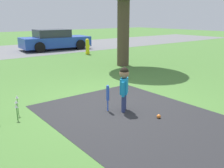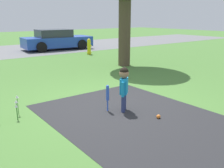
{
  "view_description": "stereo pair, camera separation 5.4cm",
  "coord_description": "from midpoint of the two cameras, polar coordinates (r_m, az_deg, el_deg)",
  "views": [
    {
      "loc": [
        -3.24,
        -4.24,
        1.91
      ],
      "look_at": [
        -0.02,
        -0.14,
        0.5
      ],
      "focal_mm": 40.0,
      "sensor_mm": 36.0,
      "label": 1
    },
    {
      "loc": [
        -3.2,
        -4.27,
        1.91
      ],
      "look_at": [
        -0.02,
        -0.14,
        0.5
      ],
      "focal_mm": 40.0,
      "sensor_mm": 36.0,
      "label": 2
    }
  ],
  "objects": [
    {
      "name": "flower_bed",
      "position": [
        5.14,
        -23.45,
        -4.38
      ],
      "size": [
        0.53,
        0.41,
        0.41
      ],
      "color": "#38702D",
      "rests_on": "ground"
    },
    {
      "name": "child",
      "position": [
        5.07,
        2.48,
        0.23
      ],
      "size": [
        0.3,
        0.27,
        0.93
      ],
      "rotation": [
        0.0,
        0.0,
        0.73
      ],
      "color": "navy",
      "rests_on": "ground"
    },
    {
      "name": "baseball_bat",
      "position": [
        5.12,
        -1.29,
        -2.38
      ],
      "size": [
        0.06,
        0.06,
        0.56
      ],
      "color": "blue",
      "rests_on": "ground"
    },
    {
      "name": "sports_ball",
      "position": [
        4.95,
        10.31,
        -7.29
      ],
      "size": [
        0.08,
        0.08,
        0.08
      ],
      "color": "orange",
      "rests_on": "ground"
    },
    {
      "name": "parked_car",
      "position": [
        15.46,
        -13.06,
        9.77
      ],
      "size": [
        4.1,
        2.11,
        1.19
      ],
      "rotation": [
        0.0,
        0.0,
        -0.09
      ],
      "color": "#2347AD",
      "rests_on": "ground"
    },
    {
      "name": "ground_plane",
      "position": [
        5.67,
        -0.96,
        -4.52
      ],
      "size": [
        60.0,
        60.0,
        0.0
      ],
      "primitive_type": "plane",
      "color": "#477533"
    },
    {
      "name": "driveway_strip",
      "position": [
        4.07,
        20.53,
        -13.77
      ],
      "size": [
        2.95,
        7.0,
        0.01
      ],
      "color": "#262628",
      "rests_on": "ground"
    },
    {
      "name": "fire_hydrant",
      "position": [
        13.14,
        -5.75,
        8.47
      ],
      "size": [
        0.27,
        0.24,
        0.81
      ],
      "color": "yellow",
      "rests_on": "ground"
    }
  ]
}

